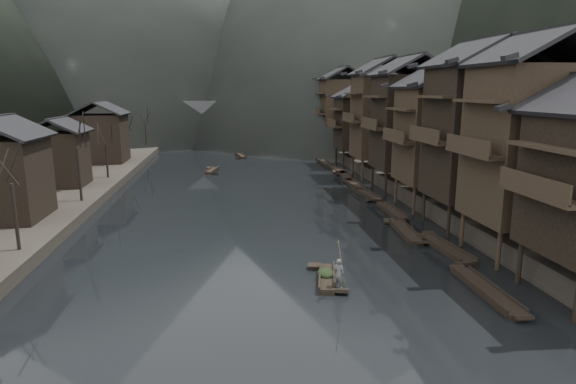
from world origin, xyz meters
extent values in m
plane|color=black|center=(0.00, 0.00, 0.00)|extent=(300.00, 300.00, 0.00)
cube|color=#2D2823|center=(35.00, 40.00, 0.90)|extent=(40.00, 200.00, 1.80)
cylinder|color=black|center=(14.20, -5.60, 1.30)|extent=(0.30, 0.30, 2.90)
cylinder|color=black|center=(16.95, -5.60, 1.30)|extent=(0.30, 0.30, 2.90)
cube|color=#2D2319|center=(13.30, -8.00, 5.91)|extent=(1.20, 5.70, 0.25)
cylinder|color=#2D2319|center=(14.20, -3.40, 1.30)|extent=(0.30, 0.30, 2.90)
cylinder|color=#2D2319|center=(14.20, 1.40, 1.30)|extent=(0.30, 0.30, 2.90)
cylinder|color=#2D2319|center=(16.95, -3.40, 1.30)|extent=(0.30, 0.30, 2.90)
cylinder|color=#2D2319|center=(16.95, 1.40, 1.30)|extent=(0.30, 0.30, 2.90)
cube|color=#2D2319|center=(17.30, -1.00, 7.66)|extent=(7.00, 6.00, 10.12)
cube|color=#2D2319|center=(13.30, -1.00, 7.15)|extent=(1.20, 5.70, 0.25)
cylinder|color=black|center=(14.20, 3.60, 1.30)|extent=(0.30, 0.30, 2.90)
cylinder|color=black|center=(14.20, 8.40, 1.30)|extent=(0.30, 0.30, 2.90)
cylinder|color=black|center=(16.95, 3.60, 1.30)|extent=(0.30, 0.30, 2.90)
cylinder|color=black|center=(16.95, 8.40, 1.30)|extent=(0.30, 0.30, 2.90)
cube|color=black|center=(17.30, 6.00, 7.77)|extent=(7.00, 6.00, 10.33)
cube|color=#2D2319|center=(13.30, 6.00, 7.25)|extent=(1.20, 5.70, 0.25)
cylinder|color=#2D2319|center=(14.20, 10.60, 1.30)|extent=(0.30, 0.30, 2.90)
cylinder|color=#2D2319|center=(14.20, 15.40, 1.30)|extent=(0.30, 0.30, 2.90)
cylinder|color=#2D2319|center=(16.95, 10.60, 1.30)|extent=(0.30, 0.30, 2.90)
cylinder|color=#2D2319|center=(16.95, 15.40, 1.30)|extent=(0.30, 0.30, 2.90)
cube|color=#2D2319|center=(17.30, 13.00, 6.99)|extent=(7.00, 6.00, 8.77)
cube|color=#2D2319|center=(13.30, 13.00, 6.55)|extent=(1.20, 5.70, 0.25)
cylinder|color=black|center=(14.20, 18.60, 1.30)|extent=(0.30, 0.30, 2.90)
cylinder|color=black|center=(14.20, 23.40, 1.30)|extent=(0.30, 0.30, 2.90)
cylinder|color=black|center=(16.95, 18.60, 1.30)|extent=(0.30, 0.30, 2.90)
cylinder|color=black|center=(16.95, 23.40, 1.30)|extent=(0.30, 0.30, 2.90)
cube|color=black|center=(17.30, 21.00, 7.65)|extent=(7.00, 6.00, 10.09)
cube|color=#2D2319|center=(13.30, 21.00, 7.14)|extent=(1.20, 5.70, 0.25)
cylinder|color=#2D2319|center=(14.20, 27.60, 1.30)|extent=(0.30, 0.30, 2.90)
cylinder|color=#2D2319|center=(14.20, 32.40, 1.30)|extent=(0.30, 0.30, 2.90)
cylinder|color=#2D2319|center=(16.95, 27.60, 1.30)|extent=(0.30, 0.30, 2.90)
cylinder|color=#2D2319|center=(16.95, 32.40, 1.30)|extent=(0.30, 0.30, 2.90)
cube|color=#2D2319|center=(17.30, 30.00, 7.82)|extent=(7.00, 6.00, 10.43)
cube|color=#2D2319|center=(13.30, 30.00, 7.30)|extent=(1.20, 5.70, 0.25)
cylinder|color=black|center=(14.20, 37.60, 1.30)|extent=(0.30, 0.30, 2.90)
cylinder|color=black|center=(14.20, 42.40, 1.30)|extent=(0.30, 0.30, 2.90)
cylinder|color=black|center=(16.95, 37.60, 1.30)|extent=(0.30, 0.30, 2.90)
cylinder|color=black|center=(16.95, 42.40, 1.30)|extent=(0.30, 0.30, 2.90)
cube|color=black|center=(17.30, 40.00, 6.32)|extent=(7.00, 6.00, 7.45)
cube|color=#2D2319|center=(13.30, 40.00, 5.95)|extent=(1.20, 5.70, 0.25)
cylinder|color=#2D2319|center=(14.20, 49.60, 1.30)|extent=(0.30, 0.30, 2.90)
cylinder|color=#2D2319|center=(14.20, 54.40, 1.30)|extent=(0.30, 0.30, 2.90)
cylinder|color=#2D2319|center=(16.95, 49.60, 1.30)|extent=(0.30, 0.30, 2.90)
cylinder|color=#2D2319|center=(16.95, 54.40, 1.30)|extent=(0.30, 0.30, 2.90)
cube|color=#2D2319|center=(17.30, 52.00, 7.74)|extent=(7.00, 6.00, 10.28)
cube|color=#2D2319|center=(13.30, 52.00, 7.23)|extent=(1.20, 5.70, 0.25)
cube|color=black|center=(-20.50, 10.00, 4.45)|extent=(6.00, 6.00, 6.50)
cube|color=black|center=(-20.50, 24.00, 4.10)|extent=(5.00, 5.00, 5.80)
cube|color=black|center=(-20.50, 42.00, 4.60)|extent=(6.50, 6.50, 6.80)
cylinder|color=black|center=(-17.00, 1.70, 3.40)|extent=(0.24, 0.24, 4.40)
cylinder|color=black|center=(-17.00, 16.09, 3.68)|extent=(0.24, 0.24, 4.96)
cylinder|color=black|center=(-17.00, 28.56, 3.21)|extent=(0.24, 0.24, 4.02)
cylinder|color=black|center=(-17.00, 46.52, 3.23)|extent=(0.24, 0.24, 4.07)
cylinder|color=black|center=(-17.00, 59.15, 3.30)|extent=(0.24, 0.24, 4.19)
cube|color=black|center=(11.59, -6.72, 0.15)|extent=(1.17, 6.71, 0.30)
cube|color=black|center=(11.59, -6.72, 0.33)|extent=(1.22, 6.57, 0.10)
cube|color=black|center=(11.56, -3.51, 0.29)|extent=(0.94, 0.83, 0.34)
cube|color=black|center=(11.63, -9.94, 0.29)|extent=(0.94, 0.83, 0.34)
cube|color=black|center=(12.55, 0.61, 0.15)|extent=(1.69, 6.80, 0.30)
cube|color=black|center=(12.55, 0.61, 0.33)|extent=(1.73, 6.67, 0.10)
cube|color=black|center=(12.84, 3.83, 0.29)|extent=(1.00, 0.91, 0.34)
cube|color=black|center=(12.27, -2.61, 0.29)|extent=(1.00, 0.91, 0.34)
cube|color=black|center=(11.26, 4.98, 0.15)|extent=(1.63, 6.32, 0.30)
cube|color=black|center=(11.26, 4.98, 0.33)|extent=(1.67, 6.20, 0.10)
cube|color=black|center=(11.00, 7.97, 0.29)|extent=(1.00, 0.85, 0.33)
cube|color=black|center=(11.51, 1.99, 0.29)|extent=(1.00, 0.85, 0.33)
cube|color=black|center=(12.36, 11.26, 0.15)|extent=(1.13, 5.89, 0.30)
cube|color=black|center=(12.36, 11.26, 0.33)|extent=(1.18, 5.77, 0.10)
cube|color=black|center=(12.37, 14.08, 0.29)|extent=(0.94, 0.73, 0.32)
cube|color=black|center=(12.35, 8.44, 0.29)|extent=(0.94, 0.73, 0.32)
cube|color=black|center=(12.15, 18.76, 0.15)|extent=(1.81, 5.98, 0.30)
cube|color=black|center=(12.15, 18.76, 0.33)|extent=(1.85, 5.87, 0.10)
cube|color=black|center=(12.49, 21.57, 0.29)|extent=(1.02, 0.84, 0.32)
cube|color=black|center=(11.81, 15.96, 0.29)|extent=(1.02, 0.84, 0.32)
cube|color=black|center=(12.24, 24.50, 0.15)|extent=(1.28, 6.64, 0.30)
cube|color=black|center=(12.24, 24.50, 0.33)|extent=(1.33, 6.51, 0.10)
cube|color=black|center=(12.33, 27.68, 0.29)|extent=(0.96, 0.84, 0.34)
cube|color=black|center=(12.15, 21.33, 0.29)|extent=(0.96, 0.84, 0.34)
cube|color=black|center=(12.56, 30.06, 0.15)|extent=(1.92, 7.28, 0.30)
cube|color=black|center=(12.56, 30.06, 0.33)|extent=(1.96, 7.14, 0.10)
cube|color=black|center=(12.16, 33.49, 0.29)|extent=(1.03, 0.98, 0.36)
cube|color=black|center=(12.96, 26.62, 0.29)|extent=(1.03, 0.98, 0.36)
cube|color=black|center=(12.62, 35.08, 0.15)|extent=(1.54, 6.83, 0.30)
cube|color=black|center=(12.62, 35.08, 0.33)|extent=(1.59, 6.70, 0.10)
cube|color=black|center=(12.83, 38.32, 0.29)|extent=(0.99, 0.89, 0.35)
cube|color=black|center=(12.40, 31.84, 0.29)|extent=(0.99, 0.89, 0.35)
cube|color=black|center=(12.28, 41.86, 0.15)|extent=(1.16, 7.35, 0.30)
cube|color=black|center=(12.28, 41.86, 0.33)|extent=(1.21, 7.20, 0.10)
cube|color=black|center=(12.26, 45.39, 0.29)|extent=(0.94, 0.91, 0.36)
cube|color=black|center=(12.31, 38.34, 0.29)|extent=(0.94, 0.91, 0.36)
cube|color=black|center=(11.95, 48.29, 0.15)|extent=(1.30, 7.05, 0.30)
cube|color=black|center=(11.95, 48.29, 0.33)|extent=(1.35, 6.91, 0.10)
cube|color=black|center=(12.04, 51.65, 0.29)|extent=(0.96, 0.89, 0.35)
cube|color=black|center=(11.85, 44.92, 0.29)|extent=(0.96, 0.89, 0.35)
cube|color=black|center=(11.50, 52.99, 0.15)|extent=(1.13, 7.44, 0.30)
cube|color=black|center=(11.50, 52.99, 0.33)|extent=(1.19, 7.29, 0.10)
cube|color=black|center=(11.48, 56.56, 0.29)|extent=(0.94, 0.91, 0.36)
cube|color=black|center=(11.51, 49.43, 0.29)|extent=(0.94, 0.91, 0.36)
cube|color=black|center=(-4.73, 36.81, 0.15)|extent=(1.91, 4.63, 0.30)
cube|color=black|center=(-4.73, 36.81, 0.33)|extent=(1.94, 4.55, 0.10)
cube|color=black|center=(-5.17, 38.93, 0.29)|extent=(0.95, 0.73, 0.29)
cube|color=black|center=(-4.28, 34.68, 0.29)|extent=(0.95, 0.73, 0.29)
cube|color=black|center=(-0.35, 51.95, 0.15)|extent=(1.88, 5.20, 0.30)
cube|color=black|center=(-0.35, 51.95, 0.33)|extent=(1.92, 5.11, 0.10)
cube|color=black|center=(0.09, 54.36, 0.29)|extent=(0.95, 0.78, 0.30)
cube|color=black|center=(-0.78, 49.54, 0.29)|extent=(0.95, 0.78, 0.30)
cube|color=#4C4C4F|center=(0.00, 72.00, 7.20)|extent=(40.00, 6.00, 1.60)
cube|color=#4C4C4F|center=(0.00, 69.30, 8.50)|extent=(40.00, 0.50, 1.00)
cube|color=#4C4C4F|center=(0.00, 74.70, 8.50)|extent=(40.00, 0.50, 1.00)
cube|color=#4C4C4F|center=(-14.00, 72.00, 3.20)|extent=(3.20, 6.00, 6.40)
cube|color=#4C4C4F|center=(-4.50, 72.00, 3.20)|extent=(3.20, 6.00, 6.40)
cube|color=#4C4C4F|center=(4.50, 72.00, 3.20)|extent=(3.20, 6.00, 6.40)
cube|color=#4C4C4F|center=(14.00, 72.00, 3.20)|extent=(3.20, 6.00, 6.40)
cube|color=black|center=(3.12, -3.78, 0.15)|extent=(1.80, 4.34, 0.30)
cube|color=black|center=(3.12, -3.78, 0.33)|extent=(1.82, 4.26, 0.10)
cube|color=black|center=(2.69, -1.79, 0.29)|extent=(0.88, 0.69, 0.28)
cube|color=black|center=(3.55, -5.76, 0.29)|extent=(0.88, 0.69, 0.28)
ellipsoid|color=black|center=(3.08, -3.57, 0.73)|extent=(1.01, 1.33, 0.61)
imported|color=slate|center=(3.46, -5.35, 1.30)|extent=(0.76, 0.70, 1.74)
cylinder|color=#8C7A51|center=(3.66, -5.35, 4.17)|extent=(1.08, 2.02, 4.01)
camera|label=1|loc=(-2.60, -30.28, 11.18)|focal=30.00mm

